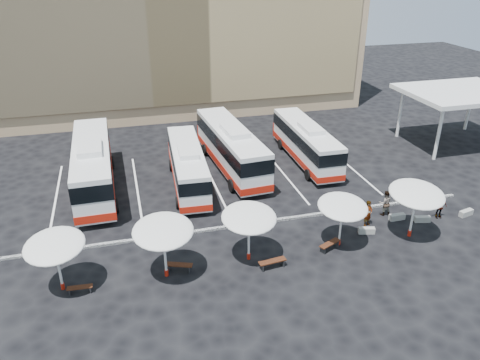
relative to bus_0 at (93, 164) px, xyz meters
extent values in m
plane|color=black|center=(9.06, -8.78, -2.08)|extent=(120.00, 120.00, 0.00)
cube|color=tan|center=(9.06, 14.12, 9.92)|extent=(40.00, 0.30, 20.00)
cube|color=silver|center=(33.06, 1.22, 2.92)|extent=(10.00, 8.00, 0.40)
cylinder|color=silver|center=(29.06, -1.78, 0.32)|extent=(0.30, 0.30, 4.80)
cylinder|color=silver|center=(29.06, 4.22, 0.32)|extent=(0.30, 0.30, 4.80)
cylinder|color=silver|center=(37.06, 4.22, 0.32)|extent=(0.30, 0.30, 4.80)
cube|color=black|center=(9.06, -8.28, -2.01)|extent=(34.00, 0.25, 0.15)
cube|color=white|center=(-2.94, -0.78, -2.08)|extent=(0.15, 12.00, 0.01)
cube|color=white|center=(3.06, -0.78, -2.08)|extent=(0.15, 12.00, 0.01)
cube|color=white|center=(9.06, -0.78, -2.08)|extent=(0.15, 12.00, 0.01)
cube|color=white|center=(15.06, -0.78, -2.08)|extent=(0.15, 12.00, 0.01)
cube|color=white|center=(21.06, -0.78, -2.08)|extent=(0.15, 12.00, 0.01)
cube|color=silver|center=(0.00, -0.01, -0.02)|extent=(2.85, 12.75, 3.18)
cube|color=black|center=(0.00, -0.01, 0.62)|extent=(2.91, 12.82, 1.17)
cube|color=#B01B0C|center=(0.00, -0.01, -1.18)|extent=(2.91, 12.82, 0.58)
cube|color=#B01B0C|center=(-0.10, 6.34, -0.81)|extent=(2.72, 0.25, 1.48)
cube|color=silver|center=(0.02, -1.07, 1.78)|extent=(1.74, 3.20, 0.42)
cylinder|color=black|center=(-1.38, 3.67, -1.55)|extent=(0.39, 1.07, 1.06)
cylinder|color=black|center=(1.27, 3.71, -1.55)|extent=(0.39, 1.07, 1.06)
cylinder|color=black|center=(-1.26, -4.27, -1.55)|extent=(0.39, 1.07, 1.06)
cylinder|color=black|center=(1.39, -4.23, -1.55)|extent=(0.39, 1.07, 1.06)
cube|color=silver|center=(7.06, -1.23, -0.35)|extent=(2.83, 10.80, 2.67)
cube|color=black|center=(7.06, -1.23, 0.19)|extent=(2.89, 10.85, 0.98)
cube|color=#B01B0C|center=(7.06, -1.23, -1.33)|extent=(2.89, 10.85, 0.49)
cube|color=#B01B0C|center=(7.36, 4.11, -1.01)|extent=(2.29, 0.31, 1.25)
cube|color=silver|center=(7.01, -2.12, 1.17)|extent=(1.58, 2.75, 0.36)
cylinder|color=black|center=(6.13, 1.95, -1.64)|extent=(0.36, 0.91, 0.89)
cylinder|color=black|center=(8.35, 1.82, -1.64)|extent=(0.36, 0.91, 0.89)
cylinder|color=black|center=(5.74, -4.72, -1.64)|extent=(0.36, 0.91, 0.89)
cylinder|color=black|center=(7.97, -4.85, -1.64)|extent=(0.36, 0.91, 0.89)
cube|color=silver|center=(11.10, 0.97, -0.08)|extent=(3.45, 12.48, 3.08)
cube|color=black|center=(11.10, 0.97, 0.54)|extent=(3.52, 12.55, 1.13)
cube|color=#B01B0C|center=(11.10, 0.97, -1.21)|extent=(3.52, 12.55, 0.57)
cube|color=#B01B0C|center=(10.66, 7.12, -0.85)|extent=(2.64, 0.39, 1.44)
cube|color=silver|center=(11.18, -0.05, 1.67)|extent=(1.86, 3.19, 0.41)
cylinder|color=black|center=(9.56, 4.46, -1.57)|extent=(0.43, 1.05, 1.03)
cylinder|color=black|center=(12.12, 4.65, -1.57)|extent=(0.43, 1.05, 1.03)
cylinder|color=black|center=(10.12, -3.22, -1.57)|extent=(0.43, 1.05, 1.03)
cylinder|color=black|center=(12.68, -3.04, -1.57)|extent=(0.43, 1.05, 1.03)
cube|color=silver|center=(17.78, 0.84, -0.28)|extent=(2.48, 11.12, 2.77)
cube|color=black|center=(17.78, 0.84, 0.27)|extent=(2.54, 11.18, 1.02)
cube|color=#B01B0C|center=(17.78, 0.84, -1.30)|extent=(2.54, 11.18, 0.51)
cube|color=#B01B0C|center=(17.86, 6.38, -0.97)|extent=(2.37, 0.22, 1.29)
cube|color=silver|center=(17.76, -0.08, 1.29)|extent=(1.52, 2.79, 0.37)
cylinder|color=black|center=(16.67, 4.09, -1.62)|extent=(0.34, 0.93, 0.92)
cylinder|color=black|center=(18.98, 4.06, -1.62)|extent=(0.34, 0.93, 0.92)
cylinder|color=black|center=(16.57, -2.83, -1.62)|extent=(0.34, 0.93, 0.92)
cylinder|color=black|center=(18.87, -2.87, -1.62)|extent=(0.34, 0.93, 0.92)
cylinder|color=silver|center=(-1.67, -12.10, -0.69)|extent=(0.15, 0.15, 2.79)
cylinder|color=#B01B0C|center=(-1.67, -12.10, -1.90)|extent=(0.24, 0.24, 0.37)
ellipsoid|color=silver|center=(-1.67, -12.10, 0.75)|extent=(3.76, 3.79, 0.96)
cylinder|color=silver|center=(3.96, -12.39, -0.60)|extent=(0.14, 0.14, 2.96)
cylinder|color=#B01B0C|center=(3.96, -12.39, -1.89)|extent=(0.23, 0.23, 0.39)
ellipsoid|color=silver|center=(3.96, -12.39, 0.92)|extent=(3.51, 3.55, 1.01)
cylinder|color=silver|center=(8.92, -12.03, -0.67)|extent=(0.13, 0.13, 2.84)
cylinder|color=#B01B0C|center=(8.92, -12.03, -1.89)|extent=(0.21, 0.21, 0.38)
ellipsoid|color=silver|center=(8.92, -12.03, 0.80)|extent=(3.27, 3.31, 0.97)
cylinder|color=silver|center=(14.84, -12.02, -0.73)|extent=(0.13, 0.13, 2.70)
cylinder|color=#B01B0C|center=(14.84, -12.02, -1.90)|extent=(0.21, 0.21, 0.36)
ellipsoid|color=silver|center=(14.84, -12.02, 0.66)|extent=(3.21, 3.25, 0.92)
cylinder|color=silver|center=(19.72, -12.29, -0.57)|extent=(0.15, 0.15, 3.03)
cylinder|color=#B01B0C|center=(19.72, -12.29, -1.88)|extent=(0.24, 0.24, 0.40)
ellipsoid|color=silver|center=(19.72, -12.29, 1.00)|extent=(3.71, 3.75, 1.04)
cube|color=black|center=(-0.73, -12.69, -1.70)|extent=(1.36, 0.45, 0.05)
cube|color=black|center=(-1.27, -12.65, -1.90)|extent=(0.08, 0.34, 0.36)
cube|color=black|center=(-0.20, -12.73, -1.90)|extent=(0.08, 0.34, 0.36)
cube|color=black|center=(4.74, -12.14, -1.65)|extent=(1.56, 0.92, 0.06)
cube|color=black|center=(4.17, -11.92, -1.88)|extent=(0.19, 0.38, 0.41)
cube|color=black|center=(5.30, -12.35, -1.88)|extent=(0.19, 0.38, 0.41)
cube|color=black|center=(10.01, -13.25, -1.61)|extent=(1.69, 0.62, 0.07)
cube|color=black|center=(9.35, -13.32, -1.86)|extent=(0.11, 0.42, 0.44)
cube|color=black|center=(10.66, -13.17, -1.86)|extent=(0.11, 0.42, 0.44)
cube|color=black|center=(14.03, -12.38, -1.64)|extent=(1.59, 1.03, 0.06)
cube|color=black|center=(13.47, -12.64, -1.88)|extent=(0.22, 0.38, 0.42)
cube|color=black|center=(14.60, -12.12, -1.88)|extent=(0.22, 0.38, 0.42)
cube|color=gray|center=(17.18, -11.28, -1.88)|extent=(1.11, 0.59, 0.40)
cube|color=gray|center=(20.06, -10.26, -1.88)|extent=(1.11, 0.37, 0.42)
cube|color=gray|center=(21.58, -10.95, -1.88)|extent=(1.12, 0.61, 0.40)
cube|color=gray|center=(25.05, -11.01, -1.88)|extent=(1.14, 0.60, 0.41)
imported|color=black|center=(17.71, -10.37, -1.16)|extent=(0.79, 0.69, 1.84)
imported|color=black|center=(19.56, -9.40, -1.16)|extent=(1.00, 0.84, 1.84)
imported|color=black|center=(22.98, -10.75, -1.23)|extent=(1.05, 0.58, 1.70)
imported|color=black|center=(23.37, -9.34, -1.26)|extent=(1.15, 0.79, 1.65)
camera|label=1|loc=(2.40, -34.32, 14.48)|focal=35.00mm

